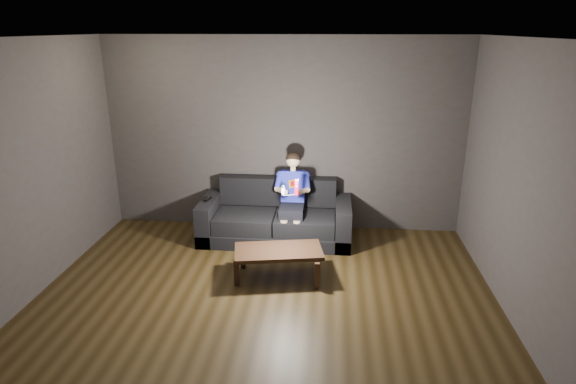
# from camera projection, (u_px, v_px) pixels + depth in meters

# --- Properties ---
(floor) EXTENTS (5.00, 5.00, 0.00)m
(floor) POSITION_uv_depth(u_px,v_px,m) (259.00, 322.00, 4.79)
(floor) COLOR black
(floor) RESTS_ON ground
(back_wall) EXTENTS (5.00, 0.04, 2.70)m
(back_wall) POSITION_uv_depth(u_px,v_px,m) (284.00, 136.00, 6.71)
(back_wall) COLOR #36312F
(back_wall) RESTS_ON ground
(right_wall) EXTENTS (0.04, 5.00, 2.70)m
(right_wall) POSITION_uv_depth(u_px,v_px,m) (543.00, 203.00, 4.14)
(right_wall) COLOR #36312F
(right_wall) RESTS_ON ground
(ceiling) EXTENTS (5.00, 5.00, 0.02)m
(ceiling) POSITION_uv_depth(u_px,v_px,m) (252.00, 39.00, 3.92)
(ceiling) COLOR silver
(ceiling) RESTS_ON back_wall
(sofa) EXTENTS (2.05, 0.88, 0.79)m
(sofa) POSITION_uv_depth(u_px,v_px,m) (276.00, 221.00, 6.63)
(sofa) COLOR black
(sofa) RESTS_ON floor
(child) EXTENTS (0.47, 0.58, 1.16)m
(child) POSITION_uv_depth(u_px,v_px,m) (292.00, 192.00, 6.42)
(child) COLOR black
(child) RESTS_ON sofa
(wii_remote_red) EXTENTS (0.05, 0.08, 0.20)m
(wii_remote_red) POSITION_uv_depth(u_px,v_px,m) (297.00, 187.00, 5.92)
(wii_remote_red) COLOR red
(wii_remote_red) RESTS_ON child
(nunchuk_white) EXTENTS (0.06, 0.09, 0.14)m
(nunchuk_white) POSITION_uv_depth(u_px,v_px,m) (283.00, 190.00, 5.96)
(nunchuk_white) COLOR white
(nunchuk_white) RESTS_ON child
(wii_remote_black) EXTENTS (0.08, 0.17, 0.03)m
(wii_remote_black) POSITION_uv_depth(u_px,v_px,m) (208.00, 199.00, 6.54)
(wii_remote_black) COLOR black
(wii_remote_black) RESTS_ON sofa
(coffee_table) EXTENTS (1.08, 0.67, 0.36)m
(coffee_table) POSITION_uv_depth(u_px,v_px,m) (278.00, 253.00, 5.55)
(coffee_table) COLOR black
(coffee_table) RESTS_ON floor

